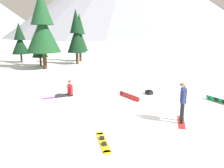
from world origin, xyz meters
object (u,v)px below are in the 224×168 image
at_px(snowboarder_midground, 67,91).
at_px(pine_tree_young, 20,41).
at_px(loose_snowboard_far_spare, 103,142).
at_px(pine_tree_slender, 39,44).
at_px(pine_tree_short, 76,35).
at_px(pine_tree_leaning, 42,27).
at_px(snowboarder_foreground, 183,101).
at_px(loose_snowboard_near_right, 220,101).
at_px(pine_tree_broad, 80,36).
at_px(backpack_black, 149,92).
at_px(loose_snowboard_near_left, 129,96).

bearing_deg(snowboarder_midground, pine_tree_young, 107.12).
relative_size(loose_snowboard_far_spare, pine_tree_slender, 0.38).
xyz_separation_m(pine_tree_short, pine_tree_leaning, (-3.62, -2.98, 0.81)).
relative_size(snowboarder_foreground, loose_snowboard_far_spare, 1.03).
xyz_separation_m(loose_snowboard_near_right, pine_tree_broad, (-5.97, 20.21, 3.27)).
height_order(snowboarder_midground, loose_snowboard_far_spare, snowboarder_midground).
bearing_deg(pine_tree_leaning, pine_tree_broad, 53.72).
distance_m(loose_snowboard_far_spare, pine_tree_leaning, 18.24).
height_order(backpack_black, pine_tree_slender, pine_tree_slender).
height_order(snowboarder_foreground, pine_tree_short, pine_tree_short).
relative_size(pine_tree_broad, pine_tree_leaning, 0.78).
height_order(pine_tree_young, pine_tree_slender, pine_tree_young).
bearing_deg(loose_snowboard_near_left, loose_snowboard_far_spare, -116.48).
bearing_deg(backpack_black, pine_tree_broad, 99.02).
relative_size(loose_snowboard_near_right, pine_tree_slender, 0.41).
relative_size(loose_snowboard_near_right, pine_tree_broad, 0.30).
bearing_deg(snowboarder_midground, loose_snowboard_near_left, -19.71).
bearing_deg(pine_tree_slender, pine_tree_leaning, -75.64).
bearing_deg(loose_snowboard_near_left, loose_snowboard_near_right, -22.93).
bearing_deg(pine_tree_young, snowboarder_midground, -72.88).
height_order(loose_snowboard_near_right, pine_tree_young, pine_tree_young).
bearing_deg(pine_tree_young, backpack_black, -60.05).
bearing_deg(backpack_black, loose_snowboard_near_left, -159.21).
bearing_deg(loose_snowboard_far_spare, snowboarder_foreground, 15.91).
xyz_separation_m(backpack_black, pine_tree_leaning, (-7.06, 11.86, 4.25)).
height_order(loose_snowboard_far_spare, pine_tree_leaning, pine_tree_leaning).
height_order(pine_tree_young, pine_tree_leaning, pine_tree_leaning).
bearing_deg(loose_snowboard_near_left, snowboarder_midground, 160.29).
height_order(loose_snowboard_far_spare, backpack_black, backpack_black).
bearing_deg(backpack_black, pine_tree_short, 103.06).
bearing_deg(loose_snowboard_far_spare, pine_tree_leaning, 99.98).
bearing_deg(loose_snowboard_near_right, loose_snowboard_far_spare, -156.99).
height_order(pine_tree_young, pine_tree_short, pine_tree_short).
xyz_separation_m(loose_snowboard_near_left, loose_snowboard_near_right, (4.66, -1.97, -0.00)).
xyz_separation_m(loose_snowboard_near_right, backpack_black, (-3.17, 2.54, -0.00)).
relative_size(pine_tree_short, pine_tree_leaning, 0.82).
height_order(snowboarder_foreground, loose_snowboard_far_spare, snowboarder_foreground).
bearing_deg(pine_tree_slender, pine_tree_short, 5.59).
relative_size(snowboarder_midground, pine_tree_short, 0.28).
height_order(pine_tree_short, pine_tree_leaning, pine_tree_leaning).
xyz_separation_m(pine_tree_broad, pine_tree_short, (-0.64, -2.82, 0.17)).
distance_m(snowboarder_foreground, pine_tree_leaning, 18.06).
distance_m(pine_tree_young, pine_tree_short, 7.68).
distance_m(snowboarder_midground, pine_tree_leaning, 12.03).
relative_size(snowboarder_midground, backpack_black, 3.30).
xyz_separation_m(backpack_black, pine_tree_young, (-10.39, 18.03, 2.62)).
bearing_deg(pine_tree_young, pine_tree_short, -24.62).
distance_m(snowboarder_midground, backpack_black, 5.11).
bearing_deg(pine_tree_slender, backpack_black, -61.86).
distance_m(backpack_black, pine_tree_leaning, 14.45).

